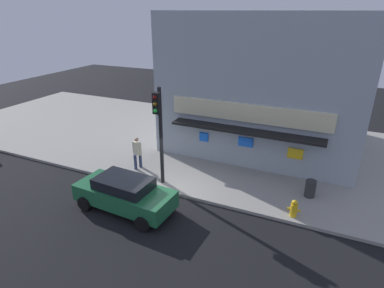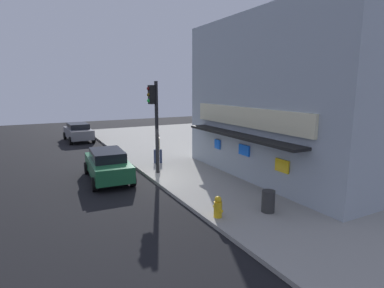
# 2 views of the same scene
# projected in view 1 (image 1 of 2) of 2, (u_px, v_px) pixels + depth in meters

# --- Properties ---
(ground_plane) EXTENTS (58.54, 58.54, 0.00)m
(ground_plane) POSITION_uv_depth(u_px,v_px,m) (169.00, 194.00, 15.06)
(ground_plane) COLOR black
(sidewalk) EXTENTS (39.03, 12.90, 0.15)m
(sidewalk) POSITION_uv_depth(u_px,v_px,m) (216.00, 144.00, 20.45)
(sidewalk) COLOR gray
(sidewalk) RESTS_ON ground_plane
(corner_building) EXTENTS (10.87, 9.48, 7.88)m
(corner_building) POSITION_uv_depth(u_px,v_px,m) (267.00, 80.00, 19.38)
(corner_building) COLOR #9EA8B2
(corner_building) RESTS_ON sidewalk
(traffic_light) EXTENTS (0.32, 0.58, 4.78)m
(traffic_light) POSITION_uv_depth(u_px,v_px,m) (159.00, 124.00, 14.53)
(traffic_light) COLOR black
(traffic_light) RESTS_ON sidewalk
(fire_hydrant) EXTENTS (0.53, 0.29, 0.76)m
(fire_hydrant) POSITION_uv_depth(u_px,v_px,m) (294.00, 208.00, 13.09)
(fire_hydrant) COLOR gold
(fire_hydrant) RESTS_ON sidewalk
(trash_can) EXTENTS (0.48, 0.48, 0.80)m
(trash_can) POSITION_uv_depth(u_px,v_px,m) (310.00, 189.00, 14.47)
(trash_can) COLOR #2D2D2D
(trash_can) RESTS_ON sidewalk
(pedestrian) EXTENTS (0.60, 0.52, 1.77)m
(pedestrian) POSITION_uv_depth(u_px,v_px,m) (137.00, 151.00, 16.85)
(pedestrian) COLOR navy
(pedestrian) RESTS_ON sidewalk
(parked_car_green) EXTENTS (4.46, 2.18, 1.52)m
(parked_car_green) POSITION_uv_depth(u_px,v_px,m) (125.00, 193.00, 13.64)
(parked_car_green) COLOR #1E6038
(parked_car_green) RESTS_ON ground_plane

